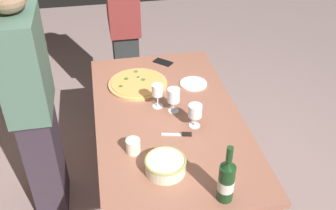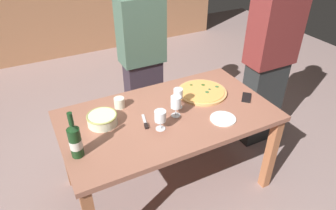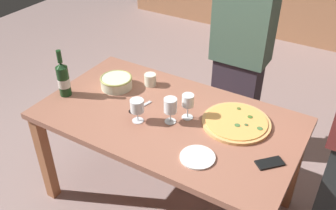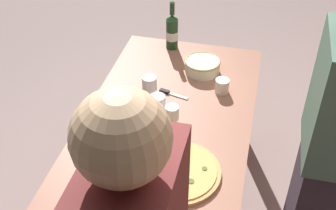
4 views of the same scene
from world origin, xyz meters
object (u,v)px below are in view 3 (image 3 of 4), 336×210
serving_bowl (116,82)px  wine_glass_by_bottle (188,102)px  cell_phone (270,163)px  pizza_knife (138,108)px  wine_bottle (63,79)px  side_plate (197,157)px  wine_glass_near_pizza (137,107)px  cup_amber (150,80)px  pizza (236,122)px  wine_glass_far_left (170,107)px  dining_table (168,128)px  person_host (240,56)px

serving_bowl → wine_glass_by_bottle: size_ratio=1.34×
wine_glass_by_bottle → cell_phone: size_ratio=1.13×
pizza_knife → serving_bowl: bearing=152.6°
wine_bottle → side_plate: 1.05m
wine_bottle → wine_glass_near_pizza: wine_bottle is taller
wine_bottle → wine_glass_near_pizza: (0.58, 0.01, -0.02)m
wine_glass_by_bottle → side_plate: wine_glass_by_bottle is taller
wine_glass_near_pizza → cup_amber: 0.43m
serving_bowl → wine_glass_by_bottle: 0.59m
pizza → wine_bottle: (-1.10, -0.28, 0.11)m
cup_amber → wine_bottle: bearing=-136.6°
pizza → wine_glass_far_left: size_ratio=2.51×
wine_bottle → cup_amber: (0.42, 0.39, -0.08)m
cup_amber → cell_phone: cup_amber is taller
wine_glass_near_pizza → pizza_knife: wine_glass_near_pizza is taller
wine_glass_by_bottle → cup_amber: wine_glass_by_bottle is taller
dining_table → side_plate: bearing=-36.6°
wine_glass_near_pizza → side_plate: bearing=-13.1°
pizza_knife → person_host: (0.34, 0.85, 0.08)m
wine_bottle → wine_glass_far_left: bearing=7.5°
wine_glass_far_left → pizza_knife: wine_glass_far_left is taller
dining_table → wine_glass_by_bottle: wine_glass_by_bottle is taller
serving_bowl → wine_bottle: bearing=-133.7°
wine_bottle → serving_bowl: bearing=46.3°
wine_glass_by_bottle → wine_glass_far_left: (-0.07, -0.09, -0.01)m
wine_glass_by_bottle → pizza_knife: bearing=-165.0°
wine_glass_near_pizza → cell_phone: (0.80, 0.05, -0.10)m
wine_bottle → wine_glass_far_left: wine_bottle is taller
wine_glass_near_pizza → wine_glass_far_left: (0.17, 0.09, 0.01)m
side_plate → cell_phone: (0.34, 0.15, 0.00)m
wine_bottle → cell_phone: bearing=2.2°
pizza → person_host: 0.72m
wine_bottle → wine_glass_by_bottle: size_ratio=2.00×
dining_table → wine_glass_near_pizza: size_ratio=10.70×
wine_glass_by_bottle → wine_bottle: bearing=-167.0°
side_plate → wine_glass_near_pizza: bearing=166.9°
wine_glass_far_left → side_plate: bearing=-35.0°
wine_glass_near_pizza → wine_glass_far_left: size_ratio=0.91×
side_plate → dining_table: bearing=143.4°
serving_bowl → pizza_knife: serving_bowl is taller
pizza_knife → pizza: bearing=16.6°
cell_phone → pizza_knife: pizza_knife is taller
wine_bottle → dining_table: bearing=11.4°
cell_phone → person_host: 1.05m
wine_bottle → wine_glass_by_bottle: bearing=13.0°
wine_glass_by_bottle → cup_amber: (-0.40, 0.20, -0.07)m
wine_glass_near_pizza → wine_glass_far_left: 0.20m
cell_phone → wine_bottle: bearing=-134.6°
pizza → pizza_knife: 0.62m
pizza → wine_glass_near_pizza: (-0.52, -0.28, 0.09)m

